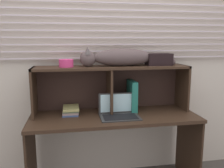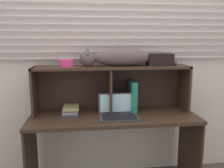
{
  "view_description": "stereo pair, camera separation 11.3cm",
  "coord_description": "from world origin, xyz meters",
  "px_view_note": "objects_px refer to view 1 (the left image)",
  "views": [
    {
      "loc": [
        -0.38,
        -1.82,
        1.38
      ],
      "look_at": [
        0.0,
        0.35,
        0.98
      ],
      "focal_mm": 38.19,
      "sensor_mm": 36.0,
      "label": 1
    },
    {
      "loc": [
        -0.27,
        -1.83,
        1.38
      ],
      "look_at": [
        0.0,
        0.35,
        0.98
      ],
      "focal_mm": 38.19,
      "sensor_mm": 36.0,
      "label": 2
    }
  ],
  "objects_px": {
    "laptop": "(119,112)",
    "binder_upright": "(132,96)",
    "book_stack": "(71,110)",
    "storage_box": "(159,59)",
    "small_basket": "(66,63)",
    "cat": "(119,58)"
  },
  "relations": [
    {
      "from": "binder_upright",
      "to": "book_stack",
      "type": "xyz_separation_m",
      "value": [
        -0.59,
        0.0,
        -0.11
      ]
    },
    {
      "from": "binder_upright",
      "to": "small_basket",
      "type": "xyz_separation_m",
      "value": [
        -0.61,
        0.0,
        0.32
      ]
    },
    {
      "from": "storage_box",
      "to": "small_basket",
      "type": "bearing_deg",
      "value": 180.0
    },
    {
      "from": "laptop",
      "to": "book_stack",
      "type": "bearing_deg",
      "value": 159.54
    },
    {
      "from": "cat",
      "to": "binder_upright",
      "type": "height_order",
      "value": "cat"
    },
    {
      "from": "storage_box",
      "to": "cat",
      "type": "bearing_deg",
      "value": 180.0
    },
    {
      "from": "cat",
      "to": "laptop",
      "type": "bearing_deg",
      "value": -100.68
    },
    {
      "from": "small_basket",
      "to": "book_stack",
      "type": "bearing_deg",
      "value": 2.28
    },
    {
      "from": "binder_upright",
      "to": "storage_box",
      "type": "distance_m",
      "value": 0.43
    },
    {
      "from": "cat",
      "to": "storage_box",
      "type": "height_order",
      "value": "cat"
    },
    {
      "from": "binder_upright",
      "to": "cat",
      "type": "bearing_deg",
      "value": 180.0
    },
    {
      "from": "cat",
      "to": "book_stack",
      "type": "xyz_separation_m",
      "value": [
        -0.46,
        0.0,
        -0.48
      ]
    },
    {
      "from": "laptop",
      "to": "book_stack",
      "type": "height_order",
      "value": "laptop"
    },
    {
      "from": "cat",
      "to": "binder_upright",
      "type": "distance_m",
      "value": 0.39
    },
    {
      "from": "laptop",
      "to": "small_basket",
      "type": "bearing_deg",
      "value": 160.74
    },
    {
      "from": "laptop",
      "to": "book_stack",
      "type": "xyz_separation_m",
      "value": [
        -0.43,
        0.16,
        -0.01
      ]
    },
    {
      "from": "small_basket",
      "to": "laptop",
      "type": "bearing_deg",
      "value": -19.26
    },
    {
      "from": "book_stack",
      "to": "small_basket",
      "type": "bearing_deg",
      "value": -177.72
    },
    {
      "from": "small_basket",
      "to": "storage_box",
      "type": "xyz_separation_m",
      "value": [
        0.87,
        0.0,
        0.02
      ]
    },
    {
      "from": "book_stack",
      "to": "storage_box",
      "type": "height_order",
      "value": "storage_box"
    },
    {
      "from": "small_basket",
      "to": "storage_box",
      "type": "bearing_deg",
      "value": 0.0
    },
    {
      "from": "laptop",
      "to": "binder_upright",
      "type": "height_order",
      "value": "binder_upright"
    }
  ]
}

